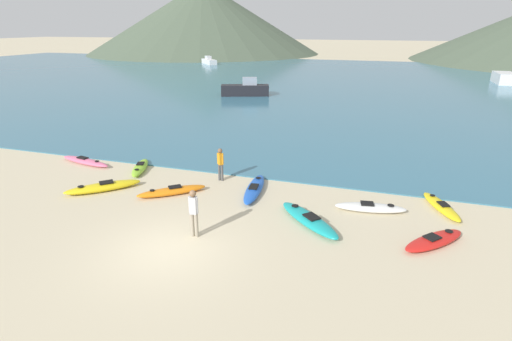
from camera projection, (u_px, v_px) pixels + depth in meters
The scene contains 17 objects.
ground_plane at pixel (167, 250), 13.02m from camera, with size 400.00×400.00×0.00m, color beige.
bay_water at pixel (336, 83), 50.56m from camera, with size 160.00×70.00×0.06m, color teal.
far_hill_left at pixel (204, 18), 101.32m from camera, with size 58.52×58.52×17.03m, color #4C5B47.
kayak_on_sand_0 at pixel (103, 187), 17.63m from camera, with size 2.84×2.79×0.40m.
kayak_on_sand_1 at pixel (254, 189), 17.49m from camera, with size 1.10×3.42×0.35m.
kayak_on_sand_2 at pixel (370, 207), 15.69m from camera, with size 2.83×1.14×0.34m.
kayak_on_sand_3 at pixel (85, 161), 21.02m from camera, with size 3.41×1.21×0.35m.
kayak_on_sand_4 at pixel (434, 240), 13.31m from camera, with size 2.34×2.47×0.33m.
kayak_on_sand_5 at pixel (140, 167), 20.10m from camera, with size 1.51×2.66×0.34m.
kayak_on_sand_6 at pixel (309, 219), 14.70m from camera, with size 2.94×2.86×0.38m.
kayak_on_sand_7 at pixel (172, 191), 17.21m from camera, with size 2.65×2.37×0.37m.
kayak_on_sand_8 at pixel (441, 206), 15.83m from camera, with size 1.57×2.74×0.32m.
person_near_foreground at pixel (194, 210), 13.53m from camera, with size 0.35×0.24×1.73m.
person_near_waterline at pixel (220, 162), 18.55m from camera, with size 0.32×0.28×1.57m.
moored_boat_1 at pixel (246, 89), 40.93m from camera, with size 5.03×2.95×1.84m.
moored_boat_2 at pixel (505, 78), 49.49m from camera, with size 2.16×4.49×1.31m.
moored_boat_3 at pixel (209, 61), 74.39m from camera, with size 4.40×4.64×1.43m.
Camera 1 is at (6.30, -9.87, 6.91)m, focal length 28.00 mm.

